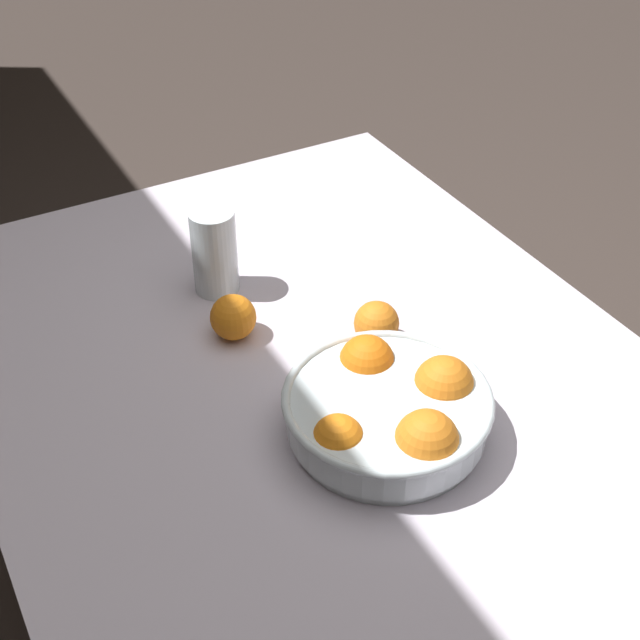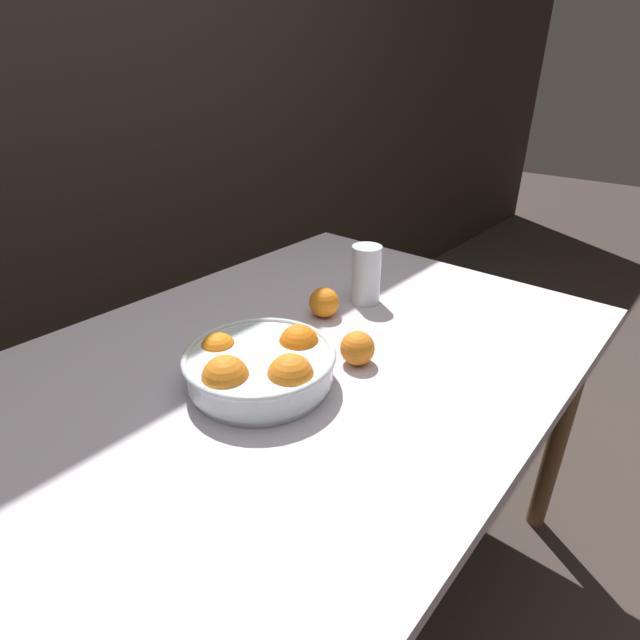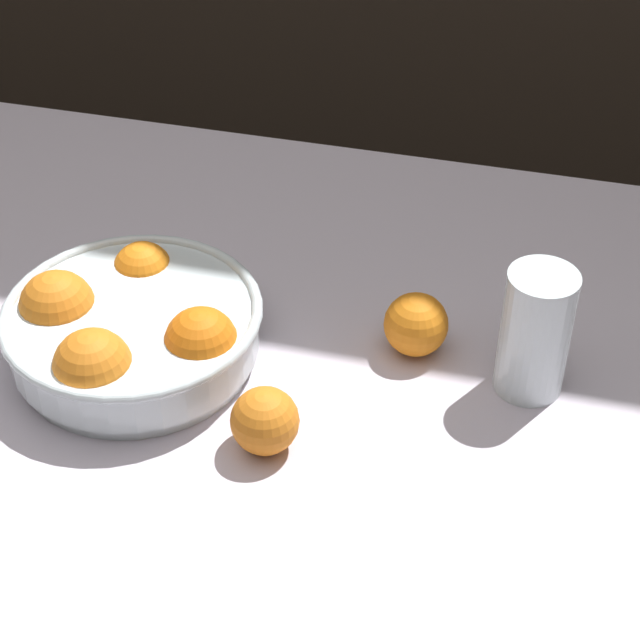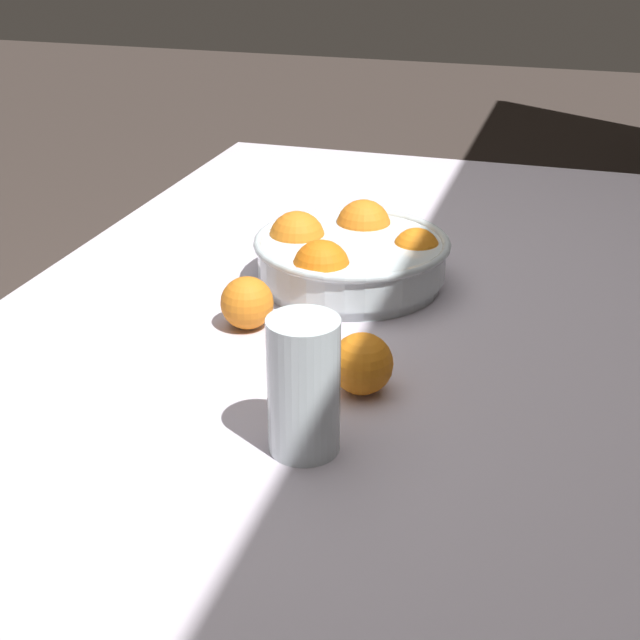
% 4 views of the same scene
% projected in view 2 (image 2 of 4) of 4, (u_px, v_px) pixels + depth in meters
% --- Properties ---
extents(ground_plane, '(12.00, 12.00, 0.00)m').
position_uv_depth(ground_plane, '(283.00, 600.00, 1.30)').
color(ground_plane, '#3D332D').
extents(dining_table, '(1.47, 0.94, 0.72)m').
position_uv_depth(dining_table, '(272.00, 396.00, 1.00)').
color(dining_table, silver).
rests_on(dining_table, ground_plane).
extents(fruit_bowl, '(0.28, 0.28, 0.10)m').
position_uv_depth(fruit_bowl, '(261.00, 366.00, 0.90)').
color(fruit_bowl, silver).
rests_on(fruit_bowl, dining_table).
extents(juice_glass, '(0.07, 0.07, 0.14)m').
position_uv_depth(juice_glass, '(366.00, 278.00, 1.21)').
color(juice_glass, '#F4A314').
rests_on(juice_glass, dining_table).
extents(orange_loose_near_bowl, '(0.07, 0.07, 0.07)m').
position_uv_depth(orange_loose_near_bowl, '(324.00, 302.00, 1.15)').
color(orange_loose_near_bowl, orange).
rests_on(orange_loose_near_bowl, dining_table).
extents(orange_loose_front, '(0.07, 0.07, 0.07)m').
position_uv_depth(orange_loose_front, '(357.00, 348.00, 0.97)').
color(orange_loose_front, orange).
rests_on(orange_loose_front, dining_table).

